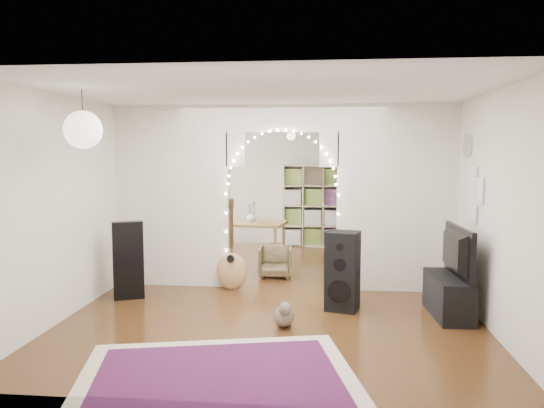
# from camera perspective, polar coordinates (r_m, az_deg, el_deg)

# --- Properties ---
(floor) EXTENTS (7.50, 7.50, 0.00)m
(floor) POSITION_cam_1_polar(r_m,az_deg,el_deg) (8.05, 1.09, -8.87)
(floor) COLOR black
(floor) RESTS_ON ground
(ceiling) EXTENTS (5.00, 7.50, 0.02)m
(ceiling) POSITION_cam_1_polar(r_m,az_deg,el_deg) (7.82, 1.13, 10.65)
(ceiling) COLOR white
(ceiling) RESTS_ON wall_back
(wall_back) EXTENTS (5.00, 0.02, 2.70)m
(wall_back) POSITION_cam_1_polar(r_m,az_deg,el_deg) (11.55, 2.62, 2.36)
(wall_back) COLOR silver
(wall_back) RESTS_ON floor
(wall_front) EXTENTS (5.00, 0.02, 2.70)m
(wall_front) POSITION_cam_1_polar(r_m,az_deg,el_deg) (4.12, -3.12, -3.79)
(wall_front) COLOR silver
(wall_front) RESTS_ON floor
(wall_left) EXTENTS (0.02, 7.50, 2.70)m
(wall_left) POSITION_cam_1_polar(r_m,az_deg,el_deg) (8.40, -16.15, 0.86)
(wall_left) COLOR silver
(wall_left) RESTS_ON floor
(wall_right) EXTENTS (0.02, 7.50, 2.70)m
(wall_right) POSITION_cam_1_polar(r_m,az_deg,el_deg) (8.02, 19.22, 0.55)
(wall_right) COLOR silver
(wall_right) RESTS_ON floor
(divider_wall) EXTENTS (5.00, 0.20, 2.70)m
(divider_wall) POSITION_cam_1_polar(r_m,az_deg,el_deg) (7.81, 1.11, 1.29)
(divider_wall) COLOR silver
(divider_wall) RESTS_ON floor
(fairy_lights) EXTENTS (1.64, 0.04, 1.60)m
(fairy_lights) POSITION_cam_1_polar(r_m,az_deg,el_deg) (7.68, 1.04, 2.15)
(fairy_lights) COLOR #FFEABF
(fairy_lights) RESTS_ON divider_wall
(window) EXTENTS (0.04, 1.20, 1.40)m
(window) POSITION_cam_1_polar(r_m,az_deg,el_deg) (10.07, -12.20, 2.59)
(window) COLOR white
(window) RESTS_ON wall_left
(wall_clock) EXTENTS (0.03, 0.31, 0.31)m
(wall_clock) POSITION_cam_1_polar(r_m,az_deg,el_deg) (7.40, 20.34, 5.92)
(wall_clock) COLOR white
(wall_clock) RESTS_ON wall_right
(picture_frames) EXTENTS (0.02, 0.50, 0.70)m
(picture_frames) POSITION_cam_1_polar(r_m,az_deg,el_deg) (7.03, 20.99, 1.03)
(picture_frames) COLOR white
(picture_frames) RESTS_ON wall_right
(paper_lantern) EXTENTS (0.40, 0.40, 0.40)m
(paper_lantern) POSITION_cam_1_polar(r_m,az_deg,el_deg) (5.94, -19.65, 7.52)
(paper_lantern) COLOR white
(paper_lantern) RESTS_ON ceiling
(ceiling_fan) EXTENTS (1.10, 1.10, 0.30)m
(ceiling_fan) POSITION_cam_1_polar(r_m,az_deg,el_deg) (9.79, 2.08, 7.90)
(ceiling_fan) COLOR #B7933D
(ceiling_fan) RESTS_ON ceiling
(area_rug) EXTENTS (2.83, 2.36, 0.02)m
(area_rug) POSITION_cam_1_polar(r_m,az_deg,el_deg) (5.04, -5.90, -17.96)
(area_rug) COLOR maroon
(area_rug) RESTS_ON floor
(guitar_case) EXTENTS (0.43, 0.29, 1.07)m
(guitar_case) POSITION_cam_1_polar(r_m,az_deg,el_deg) (7.55, -15.21, -5.87)
(guitar_case) COLOR black
(guitar_case) RESTS_ON floor
(acoustic_guitar) EXTENTS (0.48, 0.26, 1.14)m
(acoustic_guitar) POSITION_cam_1_polar(r_m,az_deg,el_deg) (7.79, -4.38, -5.65)
(acoustic_guitar) COLOR #B87C49
(acoustic_guitar) RESTS_ON floor
(tabby_cat) EXTENTS (0.28, 0.55, 0.36)m
(tabby_cat) POSITION_cam_1_polar(r_m,az_deg,el_deg) (6.26, 1.35, -11.79)
(tabby_cat) COLOR brown
(tabby_cat) RESTS_ON floor
(floor_speaker) EXTENTS (0.47, 0.43, 1.01)m
(floor_speaker) POSITION_cam_1_polar(r_m,az_deg,el_deg) (6.86, 7.60, -7.17)
(floor_speaker) COLOR black
(floor_speaker) RESTS_ON floor
(media_console) EXTENTS (0.45, 1.02, 0.50)m
(media_console) POSITION_cam_1_polar(r_m,az_deg,el_deg) (6.97, 18.46, -9.38)
(media_console) COLOR black
(media_console) RESTS_ON floor
(tv) EXTENTS (0.20, 1.08, 0.62)m
(tv) POSITION_cam_1_polar(r_m,az_deg,el_deg) (6.84, 18.61, -4.85)
(tv) COLOR black
(tv) RESTS_ON media_console
(bookcase) EXTENTS (1.75, 0.69, 1.74)m
(bookcase) POSITION_cam_1_polar(r_m,az_deg,el_deg) (11.33, 5.51, -0.16)
(bookcase) COLOR #C9B192
(bookcase) RESTS_ON floor
(dining_table) EXTENTS (1.30, 0.96, 0.76)m
(dining_table) POSITION_cam_1_polar(r_m,az_deg,el_deg) (9.58, -2.21, -2.36)
(dining_table) COLOR brown
(dining_table) RESTS_ON floor
(flower_vase) EXTENTS (0.21, 0.21, 0.19)m
(flower_vase) POSITION_cam_1_polar(r_m,az_deg,el_deg) (9.56, -2.21, -1.35)
(flower_vase) COLOR white
(flower_vase) RESTS_ON dining_table
(dining_chair_left) EXTENTS (0.60, 0.61, 0.48)m
(dining_chair_left) POSITION_cam_1_polar(r_m,az_deg,el_deg) (8.90, -5.89, -5.88)
(dining_chair_left) COLOR brown
(dining_chair_left) RESTS_ON floor
(dining_chair_right) EXTENTS (0.55, 0.56, 0.49)m
(dining_chair_right) POSITION_cam_1_polar(r_m,az_deg,el_deg) (8.61, 0.37, -6.23)
(dining_chair_right) COLOR brown
(dining_chair_right) RESTS_ON floor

